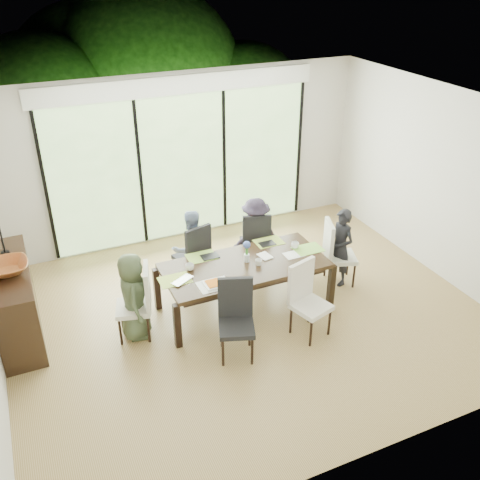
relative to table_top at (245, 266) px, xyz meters
name	(u,v)px	position (x,y,z in m)	size (l,w,h in m)	color
floor	(248,315)	(-0.04, -0.19, -0.64)	(6.00, 5.00, 0.01)	brown
ceiling	(249,112)	(-0.04, -0.19, 2.07)	(6.00, 5.00, 0.01)	white
wall_back	(182,158)	(-0.04, 2.32, 0.71)	(6.00, 0.02, 2.70)	beige
wall_front	(375,349)	(-0.04, -2.70, 0.71)	(6.00, 0.02, 2.70)	beige
wall_right	(442,184)	(2.97, -0.19, 0.71)	(0.02, 5.00, 2.70)	silver
glass_doors	(183,168)	(-0.04, 2.28, 0.56)	(4.20, 0.02, 2.30)	#598C3F
blinds_header	(179,85)	(-0.04, 2.27, 1.86)	(4.40, 0.06, 0.28)	white
mullion_a	(46,189)	(-2.14, 2.27, 0.56)	(0.05, 0.04, 2.30)	black
mullion_b	(140,175)	(-0.74, 2.27, 0.56)	(0.05, 0.04, 2.30)	black
mullion_c	(224,162)	(0.66, 2.27, 0.56)	(0.05, 0.04, 2.30)	black
mullion_d	(299,150)	(2.06, 2.27, 0.56)	(0.05, 0.04, 2.30)	black
deck	(170,215)	(-0.04, 3.21, -0.69)	(6.00, 1.80, 0.10)	brown
rail_top	(156,170)	(-0.04, 4.01, -0.09)	(6.00, 0.08, 0.06)	brown
foliage_left	(43,121)	(-1.84, 5.01, 0.80)	(3.20, 3.20, 3.20)	#14380F
foliage_mid	(148,84)	(0.36, 5.61, 1.16)	(4.00, 4.00, 4.00)	#14380F
foliage_right	(244,110)	(2.16, 4.81, 0.62)	(2.80, 2.80, 2.80)	#14380F
foliage_far	(94,90)	(-0.64, 6.31, 0.98)	(3.60, 3.60, 3.60)	#14380F
table_top	(245,266)	(0.00, 0.00, 0.00)	(2.13, 0.98, 0.05)	black
table_apron	(245,271)	(0.00, 0.00, -0.08)	(1.95, 0.80, 0.09)	black
table_leg_fl	(177,326)	(-1.08, -0.43, -0.33)	(0.08, 0.08, 0.61)	black
table_leg_fr	(331,285)	(1.08, -0.43, -0.33)	(0.08, 0.08, 0.61)	black
table_leg_bl	(157,289)	(-1.08, 0.43, -0.33)	(0.08, 0.08, 0.61)	black
table_leg_br	(299,255)	(1.08, 0.43, -0.33)	(0.08, 0.08, 0.61)	black
chair_left_end	(132,302)	(-1.50, 0.00, -0.15)	(0.41, 0.41, 0.98)	silver
chair_right_end	(341,252)	(1.50, 0.00, -0.15)	(0.41, 0.41, 0.98)	beige
chair_far_left	(191,253)	(-0.45, 0.85, -0.15)	(0.41, 0.41, 0.98)	black
chair_far_right	(255,239)	(0.55, 0.85, -0.15)	(0.41, 0.41, 0.98)	black
chair_near_left	(237,322)	(-0.50, -0.87, -0.15)	(0.41, 0.41, 0.98)	black
chair_near_right	(312,302)	(0.50, -0.87, -0.15)	(0.41, 0.41, 0.98)	silver
person_left_end	(133,296)	(-1.48, 0.00, -0.07)	(0.53, 0.34, 1.14)	#414E34
person_right_end	(340,247)	(1.48, 0.00, -0.07)	(0.53, 0.34, 1.14)	black
person_far_left	(191,248)	(-0.45, 0.83, -0.07)	(0.53, 0.34, 1.14)	#7789AB
person_far_right	(255,235)	(0.55, 0.83, -0.07)	(0.53, 0.34, 1.14)	#261F2E
placemat_left	(175,280)	(-0.95, 0.00, 0.03)	(0.39, 0.28, 0.01)	#A1BC43
placemat_right	(308,249)	(0.95, 0.00, 0.03)	(0.39, 0.28, 0.01)	#7DB942
placemat_far_l	(202,257)	(-0.45, 0.40, 0.03)	(0.39, 0.28, 0.01)	#87B13F
placemat_far_r	(269,242)	(0.55, 0.40, 0.03)	(0.39, 0.28, 0.01)	#97B23F
placemat_paper	(214,285)	(-0.55, -0.30, 0.03)	(0.39, 0.28, 0.01)	white
tablet_far_l	(210,256)	(-0.35, 0.35, 0.04)	(0.23, 0.16, 0.01)	black
tablet_far_r	(267,244)	(0.50, 0.35, 0.04)	(0.21, 0.15, 0.01)	black
papers	(294,255)	(0.70, -0.05, 0.03)	(0.27, 0.20, 0.00)	white
platter_base	(214,284)	(-0.55, -0.30, 0.04)	(0.23, 0.23, 0.02)	white
platter_snacks	(214,283)	(-0.55, -0.30, 0.06)	(0.18, 0.18, 0.01)	orange
vase	(247,258)	(0.05, 0.05, 0.08)	(0.07, 0.07, 0.11)	silver
hyacinth_stems	(247,251)	(0.05, 0.05, 0.19)	(0.04, 0.04, 0.14)	#337226
hyacinth_blooms	(247,245)	(0.05, 0.05, 0.28)	(0.10, 0.10, 0.10)	#4A61B9
laptop	(185,282)	(-0.85, -0.10, 0.04)	(0.29, 0.19, 0.02)	silver
cup_a	(190,267)	(-0.70, 0.15, 0.07)	(0.11, 0.11, 0.09)	white
cup_b	(259,262)	(0.15, -0.10, 0.07)	(0.09, 0.09, 0.08)	white
cup_c	(295,245)	(0.80, 0.10, 0.07)	(0.11, 0.11, 0.09)	white
book	(260,258)	(0.25, 0.05, 0.03)	(0.15, 0.20, 0.02)	white
sideboard	(15,300)	(-2.80, 0.66, -0.17)	(0.47, 1.66, 0.93)	black
bowl	(7,268)	(-2.80, 0.56, 0.36)	(0.49, 0.49, 0.12)	brown
candlestick_base	(5,253)	(-2.80, 1.01, 0.32)	(0.10, 0.10, 0.04)	black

